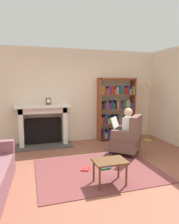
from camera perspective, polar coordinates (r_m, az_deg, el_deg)
The scene contains 12 objects.
ground at distance 3.95m, azimuth 3.86°, elevation -17.79°, with size 14.00×14.00×0.00m, color brown.
back_wall at distance 6.02m, azimuth -4.67°, elevation 4.55°, with size 5.60×0.10×2.70m, color beige.
side_wall_right at distance 6.03m, azimuth 23.76°, elevation 3.89°, with size 0.10×5.20×2.70m, color beige.
area_rug at distance 4.20m, azimuth 2.36°, elevation -16.02°, with size 2.40×1.80×0.01m, color brown.
fireplace at distance 5.74m, azimuth -12.90°, elevation -3.35°, with size 1.47×0.64×1.14m.
mantel_clock at distance 5.56m, azimuth -11.50°, elevation 2.93°, with size 0.14×0.14×0.18m.
bookshelf at distance 6.27m, azimuth 7.61°, elevation 0.71°, with size 1.16×0.32×1.88m.
armchair_reading at distance 4.99m, azimuth 10.88°, elevation -7.11°, with size 0.89×0.89×0.97m.
seated_reader at distance 4.98m, azimuth 9.63°, elevation -4.79°, with size 0.59×0.58×1.14m.
side_table at distance 3.57m, azimuth 5.75°, elevation -14.37°, with size 0.56×0.39×0.43m.
scattered_books at distance 4.28m, azimuth 3.09°, elevation -15.22°, with size 0.62×0.28×0.04m.
floor_lamp at distance 6.18m, azimuth 16.59°, elevation 5.41°, with size 0.32×0.32×1.73m.
Camera 1 is at (-1.27, -3.32, 1.73)m, focal length 32.49 mm.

